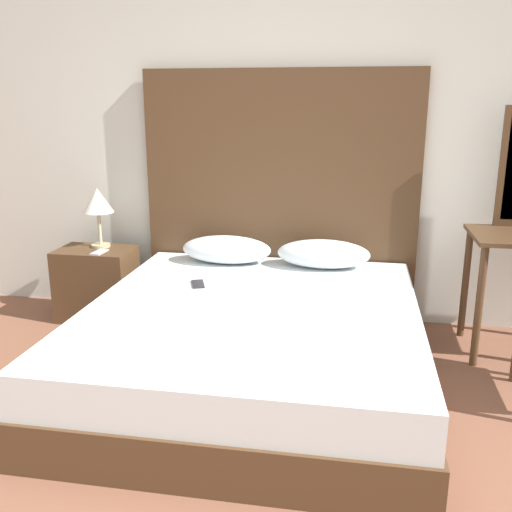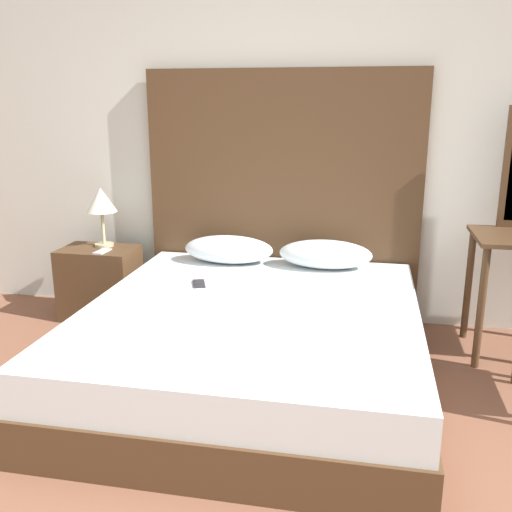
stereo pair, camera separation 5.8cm
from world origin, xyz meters
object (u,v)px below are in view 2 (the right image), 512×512
at_px(phone_on_bed, 199,284).
at_px(table_lamp, 101,202).
at_px(phone_on_nightstand, 102,251).
at_px(bed, 252,344).
at_px(nightstand, 100,283).

height_order(phone_on_bed, table_lamp, table_lamp).
bearing_deg(phone_on_nightstand, bed, -29.29).
xyz_separation_m(phone_on_bed, table_lamp, (-0.86, 0.53, 0.38)).
bearing_deg(table_lamp, nightstand, -103.81).
bearing_deg(phone_on_nightstand, table_lamp, 110.90).
relative_size(nightstand, table_lamp, 1.25).
bearing_deg(phone_on_bed, phone_on_nightstand, 154.97).
bearing_deg(nightstand, table_lamp, 76.19).
height_order(bed, nightstand, nightstand).
distance_m(bed, nightstand, 1.48).
xyz_separation_m(table_lamp, phone_on_nightstand, (0.06, -0.16, -0.31)).
height_order(table_lamp, phone_on_nightstand, table_lamp).
xyz_separation_m(bed, table_lamp, (-1.25, 0.83, 0.61)).
distance_m(nightstand, table_lamp, 0.58).
bearing_deg(phone_on_bed, table_lamp, 148.28).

